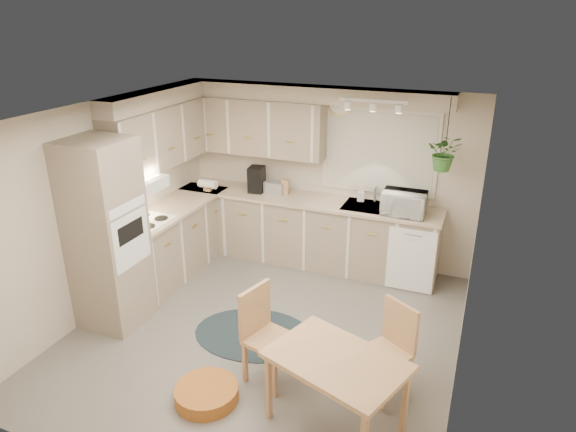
% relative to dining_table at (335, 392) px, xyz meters
% --- Properties ---
extents(floor, '(4.20, 4.20, 0.00)m').
position_rel_dining_table_xyz_m(floor, '(-1.10, 1.00, -0.34)').
color(floor, '#66615A').
rests_on(floor, ground).
extents(ceiling, '(4.20, 4.20, 0.00)m').
position_rel_dining_table_xyz_m(ceiling, '(-1.10, 1.00, 2.06)').
color(ceiling, silver).
rests_on(ceiling, wall_back).
extents(wall_back, '(4.00, 0.04, 2.40)m').
position_rel_dining_table_xyz_m(wall_back, '(-1.10, 3.10, 0.86)').
color(wall_back, beige).
rests_on(wall_back, floor).
extents(wall_front, '(4.00, 0.04, 2.40)m').
position_rel_dining_table_xyz_m(wall_front, '(-1.10, -1.10, 0.86)').
color(wall_front, beige).
rests_on(wall_front, floor).
extents(wall_left, '(0.04, 4.20, 2.40)m').
position_rel_dining_table_xyz_m(wall_left, '(-3.10, 1.00, 0.86)').
color(wall_left, beige).
rests_on(wall_left, floor).
extents(wall_right, '(0.04, 4.20, 2.40)m').
position_rel_dining_table_xyz_m(wall_right, '(0.90, 1.00, 0.86)').
color(wall_right, beige).
rests_on(wall_right, floor).
extents(base_cab_left, '(0.60, 1.85, 0.90)m').
position_rel_dining_table_xyz_m(base_cab_left, '(-2.80, 1.88, 0.11)').
color(base_cab_left, gray).
rests_on(base_cab_left, floor).
extents(base_cab_back, '(3.60, 0.60, 0.90)m').
position_rel_dining_table_xyz_m(base_cab_back, '(-1.30, 2.80, 0.11)').
color(base_cab_back, gray).
rests_on(base_cab_back, floor).
extents(counter_left, '(0.64, 1.89, 0.04)m').
position_rel_dining_table_xyz_m(counter_left, '(-2.79, 1.88, 0.58)').
color(counter_left, tan).
rests_on(counter_left, base_cab_left).
extents(counter_back, '(3.64, 0.64, 0.04)m').
position_rel_dining_table_xyz_m(counter_back, '(-1.30, 2.79, 0.58)').
color(counter_back, tan).
rests_on(counter_back, base_cab_back).
extents(oven_stack, '(0.65, 0.65, 2.10)m').
position_rel_dining_table_xyz_m(oven_stack, '(-2.77, 0.63, 0.71)').
color(oven_stack, gray).
rests_on(oven_stack, floor).
extents(wall_oven_face, '(0.02, 0.56, 0.58)m').
position_rel_dining_table_xyz_m(wall_oven_face, '(-2.45, 0.63, 0.71)').
color(wall_oven_face, white).
rests_on(wall_oven_face, oven_stack).
extents(upper_cab_left, '(0.35, 2.00, 0.75)m').
position_rel_dining_table_xyz_m(upper_cab_left, '(-2.92, 2.00, 1.48)').
color(upper_cab_left, gray).
rests_on(upper_cab_left, wall_left).
extents(upper_cab_back, '(2.00, 0.35, 0.75)m').
position_rel_dining_table_xyz_m(upper_cab_back, '(-2.10, 2.93, 1.48)').
color(upper_cab_back, gray).
rests_on(upper_cab_back, wall_back).
extents(soffit_left, '(0.30, 2.00, 0.20)m').
position_rel_dining_table_xyz_m(soffit_left, '(-2.95, 2.00, 1.96)').
color(soffit_left, beige).
rests_on(soffit_left, wall_left).
extents(soffit_back, '(3.60, 0.30, 0.20)m').
position_rel_dining_table_xyz_m(soffit_back, '(-1.30, 2.95, 1.96)').
color(soffit_back, beige).
rests_on(soffit_back, wall_back).
extents(cooktop, '(0.52, 0.58, 0.02)m').
position_rel_dining_table_xyz_m(cooktop, '(-2.78, 1.30, 0.60)').
color(cooktop, white).
rests_on(cooktop, counter_left).
extents(range_hood, '(0.40, 0.60, 0.14)m').
position_rel_dining_table_xyz_m(range_hood, '(-2.80, 1.30, 1.06)').
color(range_hood, white).
rests_on(range_hood, upper_cab_left).
extents(window_blinds, '(1.40, 0.02, 1.00)m').
position_rel_dining_table_xyz_m(window_blinds, '(-0.40, 3.07, 1.26)').
color(window_blinds, silver).
rests_on(window_blinds, wall_back).
extents(window_frame, '(1.50, 0.02, 1.10)m').
position_rel_dining_table_xyz_m(window_frame, '(-0.40, 3.08, 1.26)').
color(window_frame, beige).
rests_on(window_frame, wall_back).
extents(sink, '(0.70, 0.48, 0.10)m').
position_rel_dining_table_xyz_m(sink, '(-0.40, 2.80, 0.56)').
color(sink, '#9D9FA4').
rests_on(sink, counter_back).
extents(dishwasher_front, '(0.58, 0.02, 0.83)m').
position_rel_dining_table_xyz_m(dishwasher_front, '(0.20, 2.49, 0.08)').
color(dishwasher_front, white).
rests_on(dishwasher_front, base_cab_back).
extents(track_light_bar, '(0.80, 0.04, 0.04)m').
position_rel_dining_table_xyz_m(track_light_bar, '(-0.40, 2.55, 1.99)').
color(track_light_bar, white).
rests_on(track_light_bar, ceiling).
extents(wall_clock, '(0.30, 0.03, 0.30)m').
position_rel_dining_table_xyz_m(wall_clock, '(-0.95, 3.07, 1.84)').
color(wall_clock, '#E7BD51').
rests_on(wall_clock, wall_back).
extents(dining_table, '(1.27, 1.05, 0.68)m').
position_rel_dining_table_xyz_m(dining_table, '(0.00, 0.00, 0.00)').
color(dining_table, tan).
rests_on(dining_table, floor).
extents(chair_left, '(0.54, 0.54, 0.93)m').
position_rel_dining_table_xyz_m(chair_left, '(-0.73, 0.34, 0.13)').
color(chair_left, tan).
rests_on(chair_left, floor).
extents(chair_back, '(0.57, 0.57, 0.88)m').
position_rel_dining_table_xyz_m(chair_back, '(0.28, 0.56, 0.10)').
color(chair_back, tan).
rests_on(chair_back, floor).
extents(braided_rug, '(1.43, 1.15, 0.01)m').
position_rel_dining_table_xyz_m(braided_rug, '(-1.20, 0.93, -0.34)').
color(braided_rug, black).
rests_on(braided_rug, floor).
extents(pet_bed, '(0.73, 0.73, 0.13)m').
position_rel_dining_table_xyz_m(pet_bed, '(-1.17, -0.14, -0.27)').
color(pet_bed, '#A76021').
rests_on(pet_bed, floor).
extents(microwave, '(0.53, 0.30, 0.36)m').
position_rel_dining_table_xyz_m(microwave, '(0.03, 2.70, 0.78)').
color(microwave, white).
rests_on(microwave, counter_back).
extents(soap_bottle, '(0.13, 0.21, 0.09)m').
position_rel_dining_table_xyz_m(soap_bottle, '(-0.58, 2.95, 0.64)').
color(soap_bottle, white).
rests_on(soap_bottle, counter_back).
extents(hanging_plant, '(0.42, 0.46, 0.34)m').
position_rel_dining_table_xyz_m(hanging_plant, '(0.44, 2.70, 1.38)').
color(hanging_plant, '#316729').
rests_on(hanging_plant, ceiling).
extents(coffee_maker, '(0.23, 0.27, 0.35)m').
position_rel_dining_table_xyz_m(coffee_maker, '(-2.02, 2.80, 0.78)').
color(coffee_maker, black).
rests_on(coffee_maker, counter_back).
extents(toaster, '(0.28, 0.17, 0.17)m').
position_rel_dining_table_xyz_m(toaster, '(-1.76, 2.82, 0.68)').
color(toaster, '#9D9FA4').
rests_on(toaster, counter_back).
extents(knife_block, '(0.11, 0.11, 0.21)m').
position_rel_dining_table_xyz_m(knife_block, '(-1.61, 2.85, 0.70)').
color(knife_block, tan).
rests_on(knife_block, counter_back).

